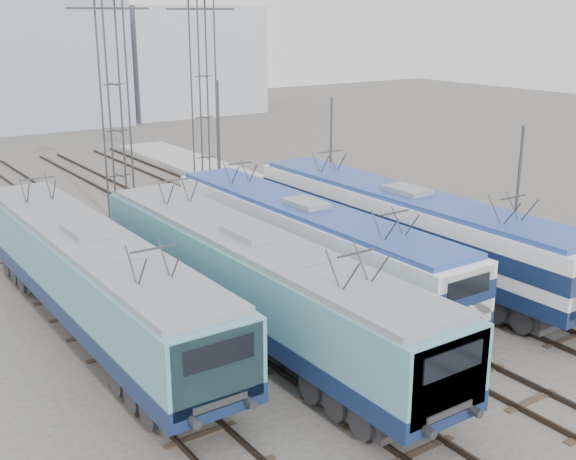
# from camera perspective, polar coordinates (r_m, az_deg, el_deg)

# --- Properties ---
(ground) EXTENTS (160.00, 160.00, 0.00)m
(ground) POSITION_cam_1_polar(r_m,az_deg,el_deg) (24.14, 7.63, -10.88)
(ground) COLOR #514C47
(platform) EXTENTS (4.00, 70.00, 0.30)m
(platform) POSITION_cam_1_polar(r_m,az_deg,el_deg) (36.01, 11.20, -1.36)
(platform) COLOR #9E9E99
(platform) RESTS_ON ground
(locomotive_far_left) EXTENTS (2.94, 18.58, 3.50)m
(locomotive_far_left) POSITION_cam_1_polar(r_m,az_deg,el_deg) (26.34, -15.20, -3.44)
(locomotive_far_left) COLOR #122147
(locomotive_far_left) RESTS_ON ground
(locomotive_center_left) EXTENTS (2.95, 18.65, 3.51)m
(locomotive_center_left) POSITION_cam_1_polar(r_m,az_deg,el_deg) (25.07, -2.62, -3.87)
(locomotive_center_left) COLOR #122147
(locomotive_center_left) RESTS_ON ground
(locomotive_center_right) EXTENTS (2.78, 17.54, 3.30)m
(locomotive_center_right) POSITION_cam_1_polar(r_m,az_deg,el_deg) (29.84, 1.63, -0.60)
(locomotive_center_right) COLOR #122147
(locomotive_center_right) RESTS_ON ground
(locomotive_far_right) EXTENTS (2.91, 18.42, 3.46)m
(locomotive_far_right) POSITION_cam_1_polar(r_m,az_deg,el_deg) (31.74, 9.49, 0.43)
(locomotive_far_right) COLOR #122147
(locomotive_far_right) RESTS_ON ground
(catenary_tower_west) EXTENTS (4.50, 1.20, 12.00)m
(catenary_tower_west) POSITION_cam_1_polar(r_m,az_deg,el_deg) (40.64, -13.53, 9.93)
(catenary_tower_west) COLOR #3F4247
(catenary_tower_west) RESTS_ON ground
(catenary_tower_east) EXTENTS (4.50, 1.20, 12.00)m
(catenary_tower_east) POSITION_cam_1_polar(r_m,az_deg,el_deg) (45.15, -6.67, 10.90)
(catenary_tower_east) COLOR #3F4247
(catenary_tower_east) RESTS_ON ground
(mast_front) EXTENTS (0.12, 0.12, 7.00)m
(mast_front) POSITION_cam_1_polar(r_m,az_deg,el_deg) (30.16, 17.54, 1.28)
(mast_front) COLOR #3F4247
(mast_front) RESTS_ON ground
(mast_mid) EXTENTS (0.12, 0.12, 7.00)m
(mast_mid) POSITION_cam_1_polar(r_m,az_deg,el_deg) (38.43, 3.39, 5.24)
(mast_mid) COLOR #3F4247
(mast_mid) RESTS_ON ground
(mast_rear) EXTENTS (0.12, 0.12, 7.00)m
(mast_rear) POSITION_cam_1_polar(r_m,az_deg,el_deg) (48.29, -5.47, 7.55)
(mast_rear) COLOR #3F4247
(mast_rear) RESTS_ON ground
(safety_cone) EXTENTS (0.31, 0.31, 0.52)m
(safety_cone) POSITION_cam_1_polar(r_m,az_deg,el_deg) (30.36, 18.51, -4.55)
(safety_cone) COLOR orange
(safety_cone) RESTS_ON platform
(building_center) EXTENTS (22.00, 14.00, 18.00)m
(building_center) POSITION_cam_1_polar(r_m,az_deg,el_deg) (79.88, -21.83, 14.04)
(building_center) COLOR #909FB4
(building_center) RESTS_ON ground
(building_east) EXTENTS (16.00, 12.00, 12.00)m
(building_east) POSITION_cam_1_polar(r_m,az_deg,el_deg) (86.88, -8.41, 13.15)
(building_east) COLOR #A7AEBA
(building_east) RESTS_ON ground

